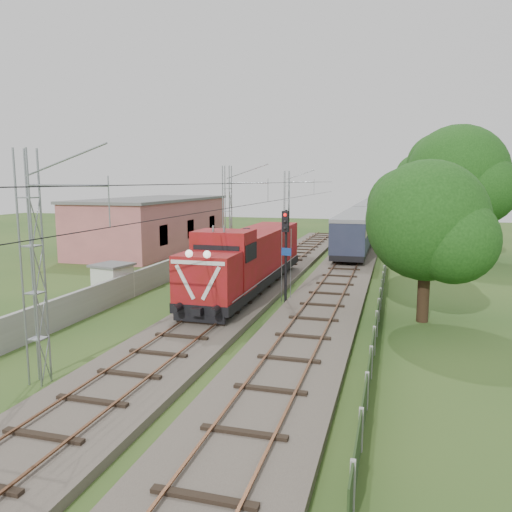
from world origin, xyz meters
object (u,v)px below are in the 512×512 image
(locomotive, at_px, (249,258))
(relay_hut, at_px, (113,281))
(coach_rake, at_px, (376,206))
(signal_post, at_px, (286,240))

(locomotive, distance_m, relay_hut, 8.26)
(locomotive, xyz_separation_m, coach_rake, (5.00, 63.49, 0.20))
(signal_post, bearing_deg, relay_hut, -171.02)
(coach_rake, height_order, relay_hut, coach_rake)
(coach_rake, xyz_separation_m, relay_hut, (-12.40, -66.97, -1.35))
(coach_rake, relative_size, relay_hut, 45.09)
(locomotive, height_order, signal_post, signal_post)
(coach_rake, distance_m, relay_hut, 68.12)
(signal_post, distance_m, relay_hut, 10.58)
(locomotive, height_order, coach_rake, locomotive)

